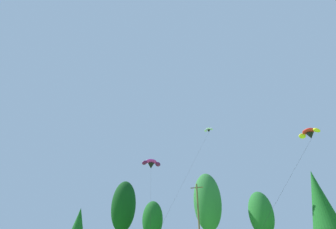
{
  "coord_description": "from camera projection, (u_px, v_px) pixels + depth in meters",
  "views": [
    {
      "loc": [
        9.19,
        1.16,
        2.3
      ],
      "look_at": [
        -0.29,
        22.0,
        14.93
      ],
      "focal_mm": 23.78,
      "sensor_mm": 36.0,
      "label": 1
    }
  ],
  "objects": [
    {
      "name": "parafoil_kite_mid_red_yellow",
      "position": [
        309.0,
        133.0,
        32.64
      ],
      "size": [
        10.79,
        13.12,
        14.81
      ],
      "color": "red"
    },
    {
      "name": "treeline_tree_f",
      "position": [
        319.0,
        199.0,
        38.79
      ],
      "size": [
        4.47,
        4.47,
        13.04
      ],
      "color": "#472D19",
      "rests_on": "ground_plane"
    },
    {
      "name": "parafoil_kite_high_white",
      "position": [
        209.0,
        130.0,
        51.21
      ],
      "size": [
        5.24,
        19.34,
        23.28
      ],
      "color": "white"
    },
    {
      "name": "treeline_tree_d",
      "position": [
        207.0,
        201.0,
        46.37
      ],
      "size": [
        5.72,
        5.72,
        14.53
      ],
      "color": "#472D19",
      "rests_on": "ground_plane"
    },
    {
      "name": "parafoil_kite_far_magenta",
      "position": [
        151.0,
        164.0,
        41.57
      ],
      "size": [
        6.45,
        9.94,
        14.08
      ],
      "color": "#D12893"
    },
    {
      "name": "treeline_tree_b",
      "position": [
        124.0,
        206.0,
        52.43
      ],
      "size": [
        5.68,
        5.68,
        14.39
      ],
      "color": "#472D19",
      "rests_on": "ground_plane"
    },
    {
      "name": "treeline_tree_e",
      "position": [
        261.0,
        214.0,
        42.72
      ],
      "size": [
        4.57,
        4.57,
        10.27
      ],
      "color": "#472D19",
      "rests_on": "ground_plane"
    },
    {
      "name": "treeline_tree_a",
      "position": [
        79.0,
        222.0,
        55.34
      ],
      "size": [
        3.54,
        3.54,
        8.82
      ],
      "color": "#472D19",
      "rests_on": "ground_plane"
    },
    {
      "name": "utility_pole",
      "position": [
        198.0,
        215.0,
        35.94
      ],
      "size": [
        2.2,
        0.26,
        10.29
      ],
      "color": "brown",
      "rests_on": "ground_plane"
    },
    {
      "name": "treeline_tree_c",
      "position": [
        153.0,
        219.0,
        46.14
      ],
      "size": [
        4.25,
        4.25,
        9.06
      ],
      "color": "#472D19",
      "rests_on": "ground_plane"
    }
  ]
}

